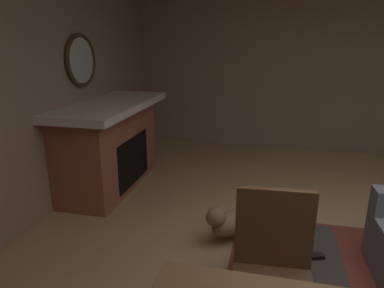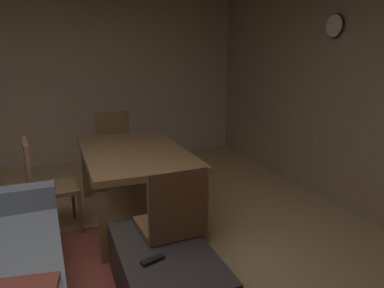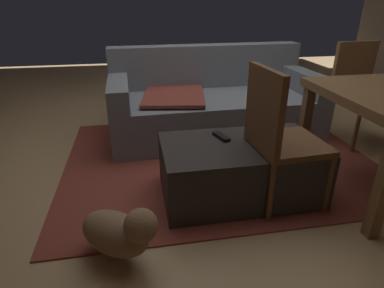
{
  "view_description": "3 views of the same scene",
  "coord_description": "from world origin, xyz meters",
  "views": [
    {
      "loc": [
        1.89,
        -0.93,
        1.72
      ],
      "look_at": [
        -0.26,
        -1.44,
        1.05
      ],
      "focal_mm": 32.27,
      "sensor_mm": 36.0,
      "label": 1
    },
    {
      "loc": [
        -2.08,
        -0.12,
        1.7
      ],
      "look_at": [
        0.24,
        -1.03,
        1.07
      ],
      "focal_mm": 33.34,
      "sensor_mm": 36.0,
      "label": 2
    },
    {
      "loc": [
        -0.66,
        -2.6,
        1.3
      ],
      "look_at": [
        -0.42,
        -1.28,
        0.68
      ],
      "focal_mm": 29.92,
      "sensor_mm": 36.0,
      "label": 3
    }
  ],
  "objects": [
    {
      "name": "fireplace",
      "position": [
        -1.7,
        -2.78,
        0.53
      ],
      "size": [
        1.78,
        0.76,
        1.04
      ],
      "color": "#9E5642",
      "rests_on": "ground"
    },
    {
      "name": "dining_chair_west",
      "position": [
        0.2,
        -0.87,
        0.52
      ],
      "size": [
        0.47,
        0.47,
        0.93
      ],
      "color": "brown",
      "rests_on": "ground"
    },
    {
      "name": "small_dog",
      "position": [
        -0.8,
        -1.24,
        0.19
      ],
      "size": [
        0.46,
        0.43,
        0.32
      ],
      "color": "#8C6B4C",
      "rests_on": "ground"
    },
    {
      "name": "tv_remote",
      "position": [
        -0.1,
        -0.63,
        0.41
      ],
      "size": [
        0.1,
        0.17,
        0.02
      ],
      "primitive_type": "cube",
      "rotation": [
        0.0,
        0.0,
        0.31
      ],
      "color": "black",
      "rests_on": "ottoman_coffee_table"
    },
    {
      "name": "wall_left",
      "position": [
        -3.81,
        0.0,
        1.34
      ],
      "size": [
        0.12,
        6.71,
        2.67
      ],
      "primitive_type": "cube",
      "color": "#9E846B",
      "rests_on": "ground"
    },
    {
      "name": "round_wall_mirror",
      "position": [
        -1.7,
        -3.06,
        1.49
      ],
      "size": [
        0.6,
        0.05,
        0.6
      ],
      "color": "#4C331E"
    }
  ]
}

